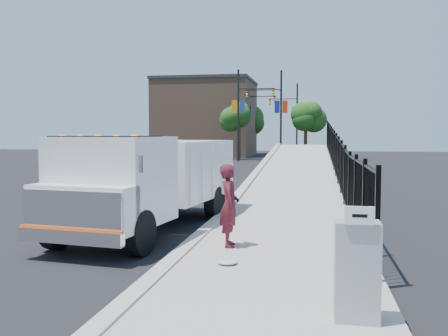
# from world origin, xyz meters

# --- Properties ---
(ground) EXTENTS (120.00, 120.00, 0.00)m
(ground) POSITION_xyz_m (0.00, 0.00, 0.00)
(ground) COLOR black
(ground) RESTS_ON ground
(sidewalk) EXTENTS (3.55, 12.00, 0.12)m
(sidewalk) POSITION_xyz_m (1.93, -2.00, 0.06)
(sidewalk) COLOR #9E998E
(sidewalk) RESTS_ON ground
(curb) EXTENTS (0.30, 12.00, 0.16)m
(curb) POSITION_xyz_m (0.00, -2.00, 0.08)
(curb) COLOR #ADAAA3
(curb) RESTS_ON ground
(ramp) EXTENTS (3.95, 24.06, 3.19)m
(ramp) POSITION_xyz_m (2.12, 16.00, 0.00)
(ramp) COLOR #9E998E
(ramp) RESTS_ON ground
(iron_fence) EXTENTS (0.10, 28.00, 1.80)m
(iron_fence) POSITION_xyz_m (3.55, 12.00, 0.90)
(iron_fence) COLOR black
(iron_fence) RESTS_ON ground
(truck) EXTENTS (3.19, 7.34, 2.43)m
(truck) POSITION_xyz_m (-1.49, 1.94, 1.37)
(truck) COLOR black
(truck) RESTS_ON ground
(worker) EXTENTS (0.51, 0.69, 1.71)m
(worker) POSITION_xyz_m (0.86, 0.04, 0.97)
(worker) COLOR #53151F
(worker) RESTS_ON sidewalk
(utility_cabinet) EXTENTS (0.55, 0.40, 1.25)m
(utility_cabinet) POSITION_xyz_m (3.10, -3.72, 0.75)
(utility_cabinet) COLOR gray
(utility_cabinet) RESTS_ON sidewalk
(arrow_sign) EXTENTS (0.35, 0.04, 0.22)m
(arrow_sign) POSITION_xyz_m (3.10, -3.94, 1.48)
(arrow_sign) COLOR white
(arrow_sign) RESTS_ON utility_cabinet
(debris) EXTENTS (0.37, 0.37, 0.09)m
(debris) POSITION_xyz_m (1.06, -1.37, 0.17)
(debris) COLOR silver
(debris) RESTS_ON sidewalk
(light_pole_0) EXTENTS (3.77, 0.22, 8.00)m
(light_pole_0) POSITION_xyz_m (-3.58, 33.26, 4.36)
(light_pole_0) COLOR black
(light_pole_0) RESTS_ON ground
(light_pole_1) EXTENTS (3.78, 0.22, 8.00)m
(light_pole_1) POSITION_xyz_m (-0.56, 34.58, 4.36)
(light_pole_1) COLOR black
(light_pole_1) RESTS_ON ground
(light_pole_2) EXTENTS (3.77, 0.22, 8.00)m
(light_pole_2) POSITION_xyz_m (-4.15, 42.28, 4.36)
(light_pole_2) COLOR black
(light_pole_2) RESTS_ON ground
(light_pole_3) EXTENTS (3.78, 0.22, 8.00)m
(light_pole_3) POSITION_xyz_m (0.48, 46.54, 4.36)
(light_pole_3) COLOR black
(light_pole_3) RESTS_ON ground
(tree_0) EXTENTS (2.39, 2.39, 5.19)m
(tree_0) POSITION_xyz_m (-4.23, 35.94, 3.93)
(tree_0) COLOR #382314
(tree_0) RESTS_ON ground
(tree_1) EXTENTS (2.40, 2.40, 5.20)m
(tree_1) POSITION_xyz_m (1.84, 40.68, 3.93)
(tree_1) COLOR #382314
(tree_1) RESTS_ON ground
(tree_2) EXTENTS (3.28, 3.28, 5.64)m
(tree_2) POSITION_xyz_m (-4.83, 49.34, 3.97)
(tree_2) COLOR #382314
(tree_2) RESTS_ON ground
(building) EXTENTS (10.00, 10.00, 8.00)m
(building) POSITION_xyz_m (-9.00, 44.00, 4.00)
(building) COLOR #8C664C
(building) RESTS_ON ground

